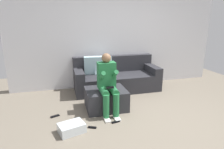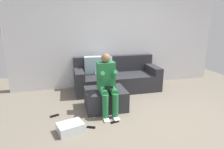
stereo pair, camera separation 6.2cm
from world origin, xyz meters
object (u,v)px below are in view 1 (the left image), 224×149
(storage_bin, at_px, (72,128))
(remote_near_ottoman, at_px, (116,122))
(remote_by_storage_bin, at_px, (92,127))
(person_seated, at_px, (108,82))
(remote_under_side_table, at_px, (55,116))
(ottoman, at_px, (106,99))
(couch_sectional, at_px, (115,78))

(storage_bin, height_order, remote_near_ottoman, storage_bin)
(remote_near_ottoman, xyz_separation_m, remote_by_storage_bin, (-0.43, -0.07, 0.00))
(person_seated, relative_size, remote_under_side_table, 6.99)
(remote_near_ottoman, bearing_deg, storage_bin, 174.63)
(person_seated, distance_m, remote_by_storage_bin, 0.88)
(storage_bin, relative_size, remote_near_ottoman, 2.65)
(storage_bin, relative_size, remote_by_storage_bin, 2.78)
(ottoman, bearing_deg, remote_under_side_table, -173.38)
(couch_sectional, relative_size, person_seated, 1.85)
(person_seated, bearing_deg, remote_under_side_table, 175.89)
(remote_near_ottoman, relative_size, remote_by_storage_bin, 1.05)
(couch_sectional, relative_size, remote_near_ottoman, 14.13)
(person_seated, distance_m, remote_under_side_table, 1.17)
(remote_under_side_table, bearing_deg, ottoman, -14.72)
(couch_sectional, distance_m, remote_under_side_table, 1.91)
(remote_near_ottoman, bearing_deg, remote_under_side_table, 141.24)
(person_seated, relative_size, remote_near_ottoman, 7.63)
(couch_sectional, relative_size, storage_bin, 5.33)
(couch_sectional, xyz_separation_m, remote_under_side_table, (-1.50, -1.15, -0.30))
(remote_under_side_table, bearing_deg, storage_bin, -87.19)
(remote_by_storage_bin, bearing_deg, couch_sectional, 86.90)
(ottoman, height_order, person_seated, person_seated)
(storage_bin, bearing_deg, ottoman, 44.36)
(ottoman, relative_size, remote_by_storage_bin, 5.58)
(couch_sectional, bearing_deg, ottoman, -115.49)
(couch_sectional, height_order, remote_by_storage_bin, couch_sectional)
(storage_bin, xyz_separation_m, remote_under_side_table, (-0.27, 0.60, -0.06))
(remote_near_ottoman, distance_m, remote_under_side_table, 1.15)
(ottoman, distance_m, person_seated, 0.46)
(remote_near_ottoman, bearing_deg, ottoman, 79.86)
(person_seated, bearing_deg, remote_by_storage_bin, -128.20)
(ottoman, xyz_separation_m, person_seated, (-0.01, -0.19, 0.42))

